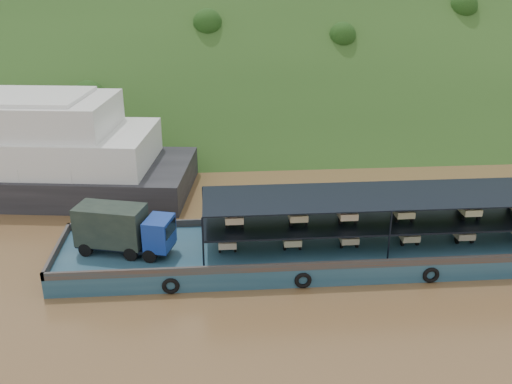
{
  "coord_description": "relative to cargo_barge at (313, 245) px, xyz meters",
  "views": [
    {
      "loc": [
        -5.04,
        -34.86,
        18.5
      ],
      "look_at": [
        -2.0,
        3.0,
        3.2
      ],
      "focal_mm": 40.0,
      "sensor_mm": 36.0,
      "label": 1
    }
  ],
  "objects": [
    {
      "name": "ground",
      "position": [
        -1.43,
        1.54,
        -1.08
      ],
      "size": [
        160.0,
        160.0,
        0.0
      ],
      "primitive_type": "plane",
      "color": "brown",
      "rests_on": "ground"
    },
    {
      "name": "hillside",
      "position": [
        -1.43,
        37.54,
        -1.08
      ],
      "size": [
        140.0,
        39.6,
        39.6
      ],
      "primitive_type": "cube",
      "rotation": [
        0.79,
        0.0,
        0.0
      ],
      "color": "#1F3B15",
      "rests_on": "ground"
    },
    {
      "name": "cargo_barge",
      "position": [
        0.0,
        0.0,
        0.0
      ],
      "size": [
        35.0,
        7.18,
        4.54
      ],
      "color": "#163A4F",
      "rests_on": "ground"
    }
  ]
}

